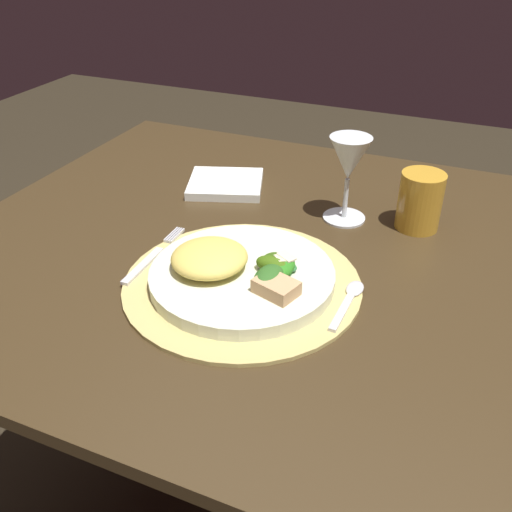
# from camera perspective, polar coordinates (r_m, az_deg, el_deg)

# --- Properties ---
(dining_table) EXTENTS (1.17, 0.88, 0.73)m
(dining_table) POSITION_cam_1_polar(r_m,az_deg,el_deg) (0.98, 5.51, -8.84)
(dining_table) COLOR #3B2C18
(dining_table) RESTS_ON ground
(placemat) EXTENTS (0.34, 0.34, 0.01)m
(placemat) POSITION_cam_1_polar(r_m,az_deg,el_deg) (0.80, -1.40, -2.77)
(placemat) COLOR tan
(placemat) RESTS_ON dining_table
(dinner_plate) EXTENTS (0.26, 0.26, 0.02)m
(dinner_plate) POSITION_cam_1_polar(r_m,az_deg,el_deg) (0.80, -1.41, -2.02)
(dinner_plate) COLOR silver
(dinner_plate) RESTS_ON placemat
(pasta_serving) EXTENTS (0.15, 0.15, 0.03)m
(pasta_serving) POSITION_cam_1_polar(r_m,az_deg,el_deg) (0.79, -4.71, -0.17)
(pasta_serving) COLOR #E9CB59
(pasta_serving) RESTS_ON dinner_plate
(salad_greens) EXTENTS (0.07, 0.10, 0.02)m
(salad_greens) POSITION_cam_1_polar(r_m,az_deg,el_deg) (0.78, 1.96, -1.20)
(salad_greens) COLOR #375B14
(salad_greens) RESTS_ON dinner_plate
(bread_piece) EXTENTS (0.06, 0.05, 0.02)m
(bread_piece) POSITION_cam_1_polar(r_m,az_deg,el_deg) (0.74, 2.05, -3.15)
(bread_piece) COLOR tan
(bread_piece) RESTS_ON dinner_plate
(fork) EXTENTS (0.02, 0.17, 0.00)m
(fork) POSITION_cam_1_polar(r_m,az_deg,el_deg) (0.87, -10.46, -0.11)
(fork) COLOR silver
(fork) RESTS_ON placemat
(spoon) EXTENTS (0.02, 0.12, 0.01)m
(spoon) POSITION_cam_1_polar(r_m,az_deg,el_deg) (0.78, 9.48, -4.07)
(spoon) COLOR silver
(spoon) RESTS_ON placemat
(napkin) EXTENTS (0.17, 0.16, 0.02)m
(napkin) POSITION_cam_1_polar(r_m,az_deg,el_deg) (1.08, -3.08, 7.27)
(napkin) COLOR white
(napkin) RESTS_ON dining_table
(wine_glass) EXTENTS (0.07, 0.07, 0.15)m
(wine_glass) POSITION_cam_1_polar(r_m,az_deg,el_deg) (0.94, 9.34, 9.27)
(wine_glass) COLOR silver
(wine_glass) RESTS_ON dining_table
(amber_tumbler) EXTENTS (0.07, 0.07, 0.10)m
(amber_tumbler) POSITION_cam_1_polar(r_m,az_deg,el_deg) (0.96, 16.18, 5.33)
(amber_tumbler) COLOR gold
(amber_tumbler) RESTS_ON dining_table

